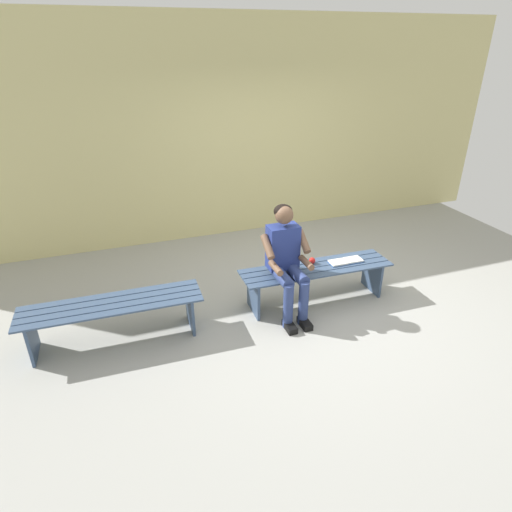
{
  "coord_description": "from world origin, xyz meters",
  "views": [
    {
      "loc": [
        2.14,
        3.92,
        2.81
      ],
      "look_at": [
        0.8,
        0.15,
        0.8
      ],
      "focal_mm": 30.27,
      "sensor_mm": 36.0,
      "label": 1
    }
  ],
  "objects_px": {
    "bench_far": "(113,312)",
    "book_open": "(346,261)",
    "bench_near": "(316,275)",
    "apple": "(312,261)",
    "person_seated": "(287,258)"
  },
  "relations": [
    {
      "from": "bench_near",
      "to": "person_seated",
      "type": "height_order",
      "value": "person_seated"
    },
    {
      "from": "bench_near",
      "to": "book_open",
      "type": "relative_size",
      "value": 4.32
    },
    {
      "from": "book_open",
      "to": "bench_near",
      "type": "bearing_deg",
      "value": 1.67
    },
    {
      "from": "person_seated",
      "to": "book_open",
      "type": "height_order",
      "value": "person_seated"
    },
    {
      "from": "person_seated",
      "to": "apple",
      "type": "height_order",
      "value": "person_seated"
    },
    {
      "from": "person_seated",
      "to": "book_open",
      "type": "xyz_separation_m",
      "value": [
        -0.81,
        -0.1,
        -0.23
      ]
    },
    {
      "from": "bench_far",
      "to": "book_open",
      "type": "height_order",
      "value": "book_open"
    },
    {
      "from": "person_seated",
      "to": "bench_far",
      "type": "bearing_deg",
      "value": -3.1
    },
    {
      "from": "bench_far",
      "to": "book_open",
      "type": "relative_size",
      "value": 4.34
    },
    {
      "from": "bench_near",
      "to": "book_open",
      "type": "xyz_separation_m",
      "value": [
        -0.38,
        -0.0,
        0.12
      ]
    },
    {
      "from": "apple",
      "to": "book_open",
      "type": "relative_size",
      "value": 0.19
    },
    {
      "from": "bench_near",
      "to": "book_open",
      "type": "height_order",
      "value": "book_open"
    },
    {
      "from": "bench_near",
      "to": "person_seated",
      "type": "bearing_deg",
      "value": 13.29
    },
    {
      "from": "bench_near",
      "to": "apple",
      "type": "relative_size",
      "value": 23.29
    },
    {
      "from": "bench_near",
      "to": "apple",
      "type": "bearing_deg",
      "value": -84.01
    }
  ]
}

